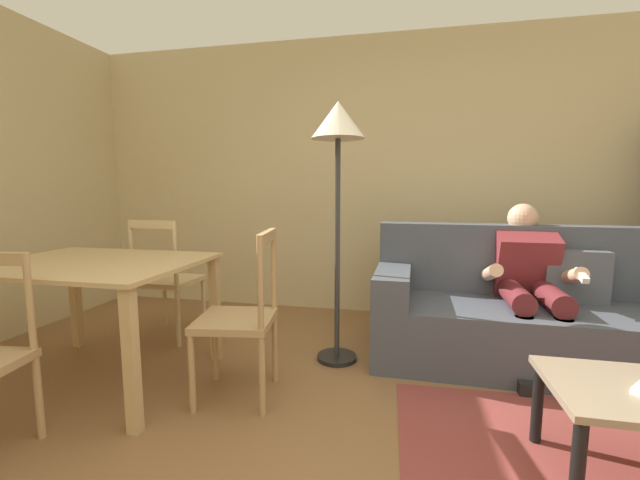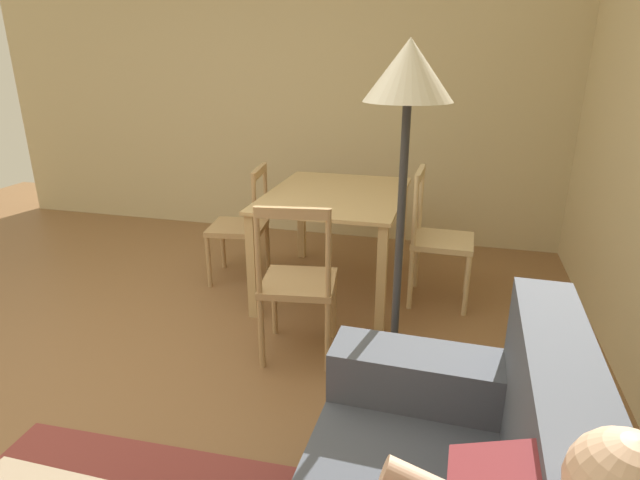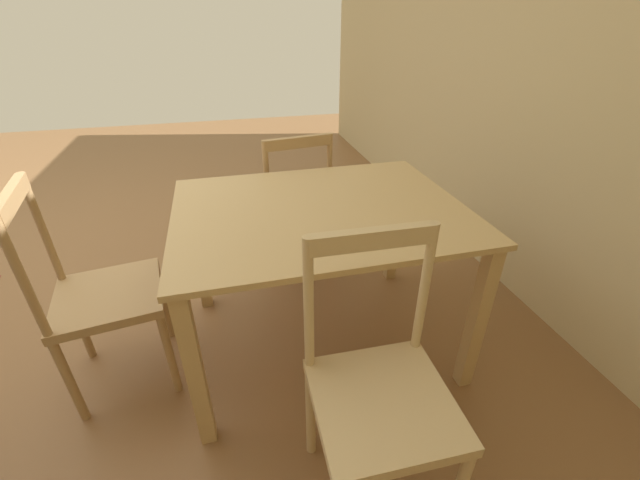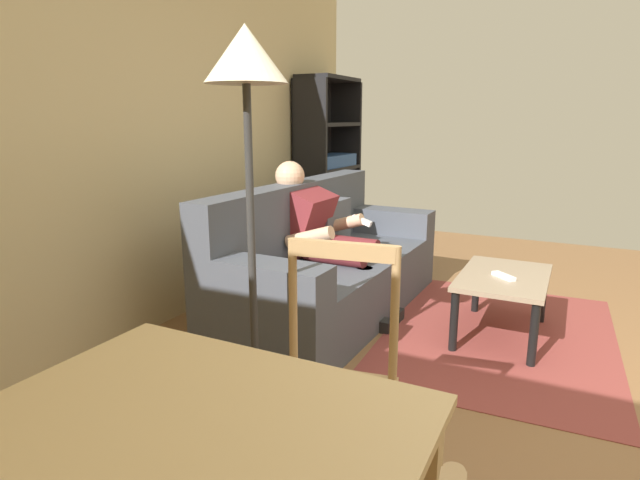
# 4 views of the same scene
# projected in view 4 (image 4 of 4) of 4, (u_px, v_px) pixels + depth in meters

# --- Properties ---
(ground_plane) EXTENTS (8.18, 8.18, 0.00)m
(ground_plane) POSITION_uv_depth(u_px,v_px,m) (630.00, 459.00, 2.16)
(ground_plane) COLOR brown
(wall_back) EXTENTS (6.18, 0.12, 2.62)m
(wall_back) POSITION_uv_depth(u_px,v_px,m) (111.00, 132.00, 3.10)
(wall_back) COLOR #D1BC8C
(wall_back) RESTS_ON ground_plane
(couch) EXTENTS (2.16, 0.90, 0.94)m
(couch) POSITION_uv_depth(u_px,v_px,m) (326.00, 267.00, 3.74)
(couch) COLOR #474C56
(couch) RESTS_ON ground_plane
(person_lounging) EXTENTS (0.60, 0.95, 1.09)m
(person_lounging) POSITION_uv_depth(u_px,v_px,m) (323.00, 236.00, 3.66)
(person_lounging) COLOR maroon
(person_lounging) RESTS_ON ground_plane
(coffee_table) EXTENTS (0.82, 0.53, 0.41)m
(coffee_table) POSITION_uv_depth(u_px,v_px,m) (503.00, 284.00, 3.31)
(coffee_table) COLOR gray
(coffee_table) RESTS_ON ground_plane
(tv_remote) EXTENTS (0.15, 0.16, 0.02)m
(tv_remote) POSITION_uv_depth(u_px,v_px,m) (504.00, 276.00, 3.23)
(tv_remote) COLOR white
(tv_remote) RESTS_ON coffee_table
(bookshelf) EXTENTS (0.87, 0.36, 1.79)m
(bookshelf) POSITION_uv_depth(u_px,v_px,m) (327.00, 182.00, 5.29)
(bookshelf) COLOR black
(bookshelf) RESTS_ON ground_plane
(dining_chair_facing_couch) EXTENTS (0.48, 0.48, 0.97)m
(dining_chair_facing_couch) POSITION_uv_depth(u_px,v_px,m) (329.00, 394.00, 1.77)
(dining_chair_facing_couch) COLOR tan
(dining_chair_facing_couch) RESTS_ON ground_plane
(area_rug) EXTENTS (2.05, 1.47, 0.01)m
(area_rug) POSITION_uv_depth(u_px,v_px,m) (499.00, 335.00, 3.39)
(area_rug) COLOR brown
(area_rug) RESTS_ON ground_plane
(floor_lamp) EXTENTS (0.36, 0.36, 1.77)m
(floor_lamp) POSITION_uv_depth(u_px,v_px,m) (247.00, 93.00, 2.19)
(floor_lamp) COLOR black
(floor_lamp) RESTS_ON ground_plane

